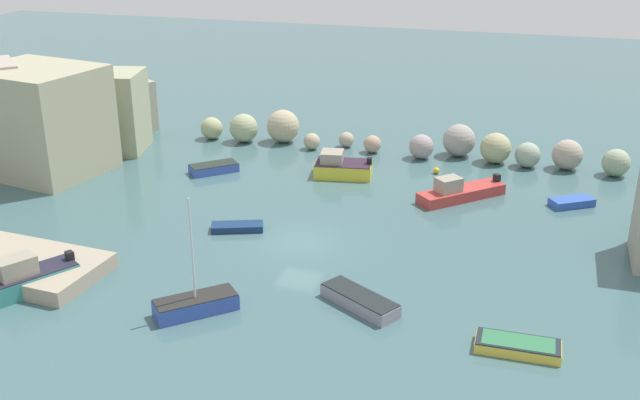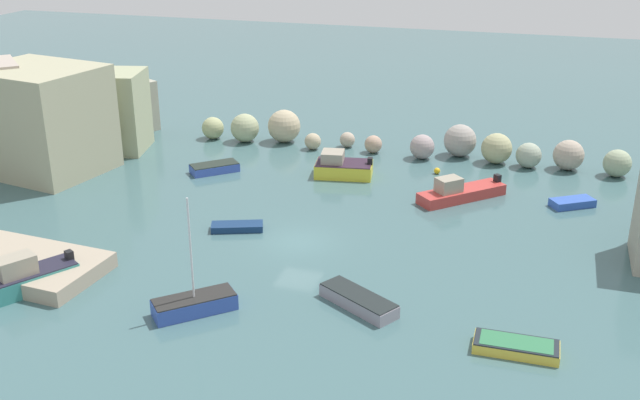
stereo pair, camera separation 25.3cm
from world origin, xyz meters
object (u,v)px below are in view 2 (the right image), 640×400
Objects in this scene: moored_boat_5 at (358,300)px; moored_boat_0 at (459,192)px; moored_boat_7 at (572,203)px; stone_dock at (16,264)px; moored_boat_4 at (27,277)px; moored_boat_3 at (516,346)px; moored_boat_6 at (237,227)px; moored_boat_2 at (215,168)px; moored_boat_1 at (194,304)px; channel_buoy at (437,171)px; moored_boat_8 at (342,167)px.

moored_boat_0 is at bearing 110.62° from moored_boat_5.
moored_boat_7 is (10.21, 16.88, -0.09)m from moored_boat_5.
moored_boat_4 reaches higher than stone_dock.
moored_boat_5 is at bearing 166.39° from moored_boat_3.
moored_boat_3 reaches higher than moored_boat_6.
moored_boat_7 is (29.00, 18.61, -0.17)m from stone_dock.
moored_boat_1 is at bearing 68.79° from moored_boat_2.
moored_boat_4 is 33.72m from moored_boat_7.
moored_boat_0 is at bearing 165.34° from moored_boat_4.
moored_boat_1 is at bearing -176.41° from moored_boat_3.
moored_boat_4 is 1.48× the size of moored_boat_6.
channel_buoy is 0.08× the size of moored_boat_0.
moored_boat_8 is (-13.64, 19.91, 0.40)m from moored_boat_3.
moored_boat_3 is 24.14m from moored_boat_8.
moored_boat_2 is at bearing -153.80° from moored_boat_4.
moored_boat_0 is 1.58× the size of moored_boat_2.
stone_dock is at bearing 47.70° from moored_boat_8.
moored_boat_2 is 10.88m from moored_boat_6.
moored_boat_5 is (-2.92, -15.92, -0.18)m from moored_boat_0.
stone_dock is 2.64m from moored_boat_4.
moored_boat_7 reaches higher than moored_boat_6.
moored_boat_6 is (-10.11, -13.72, -0.03)m from channel_buoy.
moored_boat_4 is (2.04, -1.65, 0.31)m from stone_dock.
moored_boat_8 is (-8.82, 2.18, 0.15)m from moored_boat_0.
moored_boat_4 is at bearing 140.07° from moored_boat_1.
channel_buoy is at bearing -168.80° from moored_boat_8.
moored_boat_1 reaches higher than moored_boat_4.
moored_boat_8 is at bearing -159.53° from channel_buoy.
moored_boat_0 reaches higher than channel_buoy.
moored_boat_1 reaches higher than moored_boat_5.
moored_boat_0 is 1.14× the size of moored_boat_4.
moored_boat_5 is at bearing 5.25° from stone_dock.
channel_buoy is at bearing 27.65° from moored_boat_1.
moored_boat_5 reaches higher than moored_boat_2.
moored_boat_1 is 1.37× the size of moored_boat_5.
moored_boat_1 is at bearing 16.03° from moored_boat_0.
moored_boat_7 is (19.63, 10.03, 0.05)m from moored_boat_6.
moored_boat_1 is at bearing -165.02° from moored_boat_7.
moored_boat_3 is (15.27, 1.07, -0.18)m from moored_boat_1.
moored_boat_0 is 18.08m from moored_boat_2.
moored_boat_1 reaches higher than moored_boat_7.
moored_boat_5 reaches higher than channel_buoy.
moored_boat_6 is (5.74, -9.24, -0.12)m from moored_boat_2.
moored_boat_5 is at bearing 132.28° from moored_boat_4.
moored_boat_5 is at bearing -154.26° from moored_boat_7.
moored_boat_0 is 18.38m from moored_boat_3.
moored_boat_2 is 19.53m from moored_boat_4.
moored_boat_1 is 1.80× the size of moored_boat_6.
channel_buoy is 24.85m from moored_boat_1.
moored_boat_2 is at bearing 148.69° from moored_boat_7.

